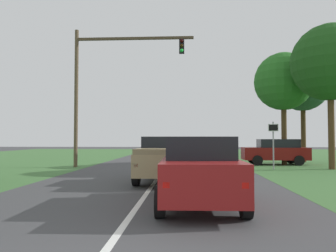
# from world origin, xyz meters

# --- Properties ---
(ground_plane) EXTENTS (120.00, 120.00, 0.00)m
(ground_plane) POSITION_xyz_m (0.00, 9.56, 0.00)
(ground_plane) COLOR #424244
(red_suv_near) EXTENTS (2.21, 4.69, 1.85)m
(red_suv_near) POSITION_xyz_m (1.64, 5.75, 0.98)
(red_suv_near) COLOR maroon
(red_suv_near) RESTS_ON ground_plane
(pickup_truck_lead) EXTENTS (2.34, 5.54, 1.88)m
(pickup_truck_lead) POSITION_xyz_m (0.43, 10.87, 0.96)
(pickup_truck_lead) COLOR tan
(pickup_truck_lead) RESTS_ON ground_plane
(traffic_light) EXTENTS (7.61, 0.40, 8.77)m
(traffic_light) POSITION_xyz_m (-3.87, 17.62, 5.73)
(traffic_light) COLOR brown
(traffic_light) RESTS_ON ground_plane
(keep_moving_sign) EXTENTS (0.60, 0.09, 2.79)m
(keep_moving_sign) POSITION_xyz_m (6.38, 16.47, 1.77)
(keep_moving_sign) COLOR gray
(keep_moving_sign) RESTS_ON ground_plane
(oak_tree_right) EXTENTS (4.00, 4.00, 7.77)m
(oak_tree_right) POSITION_xyz_m (8.07, 20.20, 5.74)
(oak_tree_right) COLOR #4C351E
(oak_tree_right) RESTS_ON ground_plane
(crossing_suv_far) EXTENTS (4.43, 2.18, 1.76)m
(crossing_suv_far) POSITION_xyz_m (7.52, 20.41, 0.93)
(crossing_suv_far) COLOR maroon
(crossing_suv_far) RESTS_ON ground_plane
(extra_tree_1) EXTENTS (4.55, 4.55, 8.59)m
(extra_tree_1) POSITION_xyz_m (9.83, 16.82, 6.30)
(extra_tree_1) COLOR #4C351E
(extra_tree_1) RESTS_ON ground_plane
(extra_tree_2) EXTENTS (4.01, 4.01, 7.95)m
(extra_tree_2) POSITION_xyz_m (10.32, 22.95, 5.91)
(extra_tree_2) COLOR #4C351E
(extra_tree_2) RESTS_ON ground_plane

